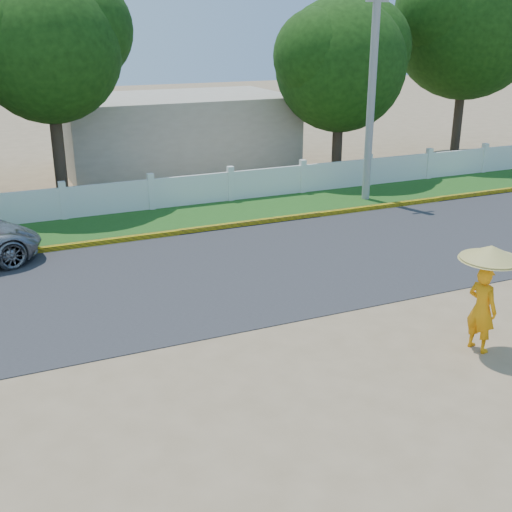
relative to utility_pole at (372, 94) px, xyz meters
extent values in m
plane|color=#9E8460|center=(-7.73, -9.38, -3.87)|extent=(120.00, 120.00, 0.00)
cube|color=#38383A|center=(-7.73, -4.88, -3.86)|extent=(60.00, 7.00, 0.02)
cube|color=#2D601E|center=(-7.73, 0.37, -3.86)|extent=(60.00, 3.50, 0.03)
cube|color=yellow|center=(-7.73, -1.33, -3.79)|extent=(40.00, 0.18, 0.16)
cube|color=silver|center=(-7.73, 1.82, -3.32)|extent=(40.00, 0.10, 1.10)
cube|color=#B7AD99|center=(-4.73, 8.62, -2.27)|extent=(10.00, 6.00, 3.20)
cylinder|color=gray|center=(0.00, 0.00, 0.00)|extent=(0.28, 0.28, 7.75)
imported|color=orange|center=(-4.41, -10.96, -2.99)|extent=(0.54, 0.72, 1.78)
cylinder|color=gray|center=(-4.36, -10.96, -2.30)|extent=(0.03, 0.03, 1.15)
cone|color=tan|center=(-4.36, -10.96, -1.81)|extent=(1.22, 1.22, 0.29)
cylinder|color=#473828|center=(8.68, 5.39, -1.72)|extent=(0.44, 0.44, 4.31)
sphere|color=#1D4911|center=(8.68, 5.39, 2.34)|extent=(6.93, 6.93, 6.93)
cylinder|color=#473828|center=(-10.43, 4.27, -1.87)|extent=(0.44, 0.44, 4.00)
sphere|color=#1D4911|center=(-10.43, 4.27, 1.52)|extent=(5.07, 5.07, 5.07)
cylinder|color=#473828|center=(1.23, 4.27, -2.34)|extent=(0.44, 0.44, 3.07)
sphere|color=#1D4911|center=(1.23, 4.27, 0.71)|extent=(5.48, 5.48, 5.48)
camera|label=1|loc=(-13.16, -19.77, 2.33)|focal=45.00mm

